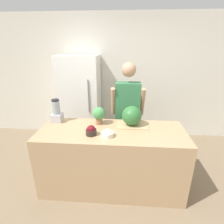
{
  "coord_description": "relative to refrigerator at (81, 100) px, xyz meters",
  "views": [
    {
      "loc": [
        0.16,
        -1.72,
        1.98
      ],
      "look_at": [
        0.0,
        0.41,
        1.16
      ],
      "focal_mm": 28.0,
      "sensor_mm": 36.0,
      "label": 1
    }
  ],
  "objects": [
    {
      "name": "ground_plane",
      "position": [
        0.76,
        -1.72,
        -0.9
      ],
      "size": [
        14.0,
        14.0,
        0.0
      ],
      "primitive_type": "plane",
      "color": "#7F6B51"
    },
    {
      "name": "wall_back",
      "position": [
        0.76,
        0.36,
        0.4
      ],
      "size": [
        8.0,
        0.06,
        2.6
      ],
      "color": "silver",
      "rests_on": "ground_plane"
    },
    {
      "name": "counter_island",
      "position": [
        0.76,
        -1.34,
        -0.45
      ],
      "size": [
        1.98,
        0.75,
        0.91
      ],
      "color": "tan",
      "rests_on": "ground_plane"
    },
    {
      "name": "refrigerator",
      "position": [
        0.0,
        0.0,
        0.0
      ],
      "size": [
        0.79,
        0.65,
        1.8
      ],
      "color": "white",
      "rests_on": "ground_plane"
    },
    {
      "name": "person",
      "position": [
        0.97,
        -0.7,
        0.0
      ],
      "size": [
        0.54,
        0.27,
        1.74
      ],
      "color": "#333338",
      "rests_on": "ground_plane"
    },
    {
      "name": "cutting_board",
      "position": [
        1.04,
        -1.18,
        0.01
      ],
      "size": [
        0.42,
        0.27,
        0.01
      ],
      "color": "tan",
      "rests_on": "counter_island"
    },
    {
      "name": "watermelon",
      "position": [
        1.02,
        -1.17,
        0.16
      ],
      "size": [
        0.28,
        0.28,
        0.28
      ],
      "color": "#2D6B33",
      "rests_on": "cutting_board"
    },
    {
      "name": "bowl_cherries",
      "position": [
        0.5,
        -1.49,
        0.06
      ],
      "size": [
        0.14,
        0.14,
        0.13
      ],
      "color": "#2D231E",
      "rests_on": "counter_island"
    },
    {
      "name": "bowl_cream",
      "position": [
        0.71,
        -1.51,
        0.05
      ],
      "size": [
        0.15,
        0.15,
        0.1
      ],
      "color": "white",
      "rests_on": "counter_island"
    },
    {
      "name": "blender",
      "position": [
        -0.08,
        -1.11,
        0.15
      ],
      "size": [
        0.15,
        0.15,
        0.34
      ],
      "color": "#B7B7BC",
      "rests_on": "counter_island"
    },
    {
      "name": "potted_plant",
      "position": [
        0.56,
        -1.15,
        0.16
      ],
      "size": [
        0.18,
        0.18,
        0.25
      ],
      "color": "#996647",
      "rests_on": "counter_island"
    }
  ]
}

